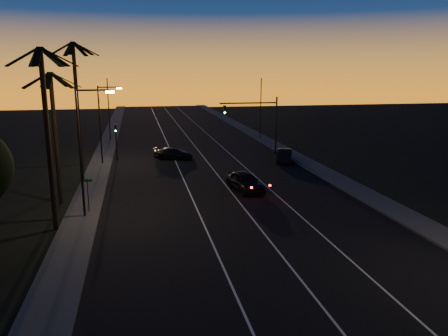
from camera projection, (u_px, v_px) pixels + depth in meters
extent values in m
cube|color=black|center=(214.00, 177.00, 42.38)|extent=(20.00, 170.00, 0.01)
cube|color=#3C3C39|center=(94.00, 182.00, 40.20)|extent=(2.40, 170.00, 0.16)
cube|color=#3C3C39|center=(322.00, 171.00, 44.52)|extent=(2.40, 170.00, 0.16)
cube|color=silver|center=(183.00, 178.00, 41.80)|extent=(0.12, 160.00, 0.01)
cube|color=silver|center=(219.00, 176.00, 42.47)|extent=(0.12, 160.00, 0.01)
cube|color=silver|center=(254.00, 175.00, 43.15)|extent=(0.12, 160.00, 0.01)
cylinder|color=black|center=(48.00, 142.00, 27.21)|extent=(0.32, 0.32, 11.50)
cube|color=black|center=(59.00, 57.00, 26.51)|extent=(2.18, 0.92, 1.18)
cube|color=black|center=(51.00, 57.00, 27.07)|extent=(1.25, 2.12, 1.18)
cube|color=black|center=(35.00, 57.00, 26.87)|extent=(1.34, 2.09, 1.18)
cube|color=black|center=(23.00, 57.00, 26.06)|extent=(2.18, 0.82, 1.18)
cube|color=black|center=(23.00, 56.00, 25.25)|extent=(1.90, 1.69, 1.18)
cube|color=black|center=(37.00, 56.00, 25.05)|extent=(0.45, 2.16, 1.18)
cube|color=black|center=(54.00, 57.00, 25.61)|extent=(1.95, 1.61, 1.18)
cylinder|color=black|center=(56.00, 140.00, 32.99)|extent=(0.32, 0.32, 10.00)
cube|color=black|center=(66.00, 80.00, 32.46)|extent=(2.18, 0.92, 1.18)
cube|color=black|center=(59.00, 80.00, 33.02)|extent=(1.25, 2.12, 1.18)
cube|color=black|center=(46.00, 80.00, 32.82)|extent=(1.34, 2.09, 1.18)
cube|color=black|center=(36.00, 80.00, 32.01)|extent=(2.18, 0.82, 1.18)
cube|color=black|center=(37.00, 80.00, 31.20)|extent=(1.90, 1.69, 1.18)
cube|color=black|center=(48.00, 80.00, 31.01)|extent=(0.45, 2.16, 1.18)
cube|color=black|center=(61.00, 80.00, 31.56)|extent=(1.95, 1.61, 1.18)
cylinder|color=black|center=(78.00, 115.00, 38.65)|extent=(0.32, 0.32, 12.50)
cube|color=black|center=(86.00, 49.00, 37.84)|extent=(2.18, 0.92, 1.18)
cube|color=black|center=(80.00, 49.00, 38.40)|extent=(1.25, 2.12, 1.18)
cube|color=black|center=(69.00, 49.00, 38.20)|extent=(1.34, 2.09, 1.18)
cube|color=black|center=(61.00, 49.00, 37.39)|extent=(2.18, 0.82, 1.18)
cube|color=black|center=(62.00, 48.00, 36.58)|extent=(1.90, 1.69, 1.18)
cube|color=black|center=(72.00, 48.00, 36.38)|extent=(0.45, 2.16, 1.18)
cube|color=black|center=(83.00, 48.00, 36.94)|extent=(1.95, 1.61, 1.18)
cylinder|color=black|center=(80.00, 155.00, 29.70)|extent=(0.16, 0.16, 9.00)
cylinder|color=black|center=(93.00, 90.00, 28.95)|extent=(2.20, 0.12, 0.12)
cube|color=#FFCE66|center=(110.00, 92.00, 29.20)|extent=(0.55, 0.26, 0.16)
cylinder|color=black|center=(100.00, 126.00, 46.97)|extent=(0.16, 0.16, 8.50)
cylinder|color=black|center=(108.00, 87.00, 46.27)|extent=(2.20, 0.12, 0.12)
cube|color=#FFCE66|center=(119.00, 88.00, 46.51)|extent=(0.55, 0.26, 0.16)
cylinder|color=black|center=(88.00, 196.00, 31.41)|extent=(0.06, 0.06, 2.60)
cube|color=#0B4624|center=(87.00, 180.00, 31.15)|extent=(0.70, 0.03, 0.20)
cylinder|color=black|center=(276.00, 126.00, 53.00)|extent=(0.20, 0.20, 7.00)
cylinder|color=black|center=(249.00, 103.00, 51.70)|extent=(7.00, 0.16, 0.16)
cube|color=black|center=(225.00, 110.00, 51.31)|extent=(0.32, 0.28, 1.00)
sphere|color=black|center=(225.00, 107.00, 51.08)|extent=(0.20, 0.20, 0.20)
sphere|color=black|center=(225.00, 110.00, 51.15)|extent=(0.20, 0.20, 0.20)
sphere|color=#14FF59|center=(225.00, 113.00, 51.22)|extent=(0.20, 0.20, 0.20)
cylinder|color=black|center=(116.00, 142.00, 49.64)|extent=(0.14, 0.14, 4.20)
cube|color=black|center=(115.00, 128.00, 49.29)|extent=(0.28, 0.25, 0.90)
sphere|color=black|center=(115.00, 126.00, 49.09)|extent=(0.18, 0.18, 0.18)
sphere|color=black|center=(115.00, 128.00, 49.15)|extent=(0.18, 0.18, 0.18)
sphere|color=#14FF59|center=(116.00, 131.00, 49.21)|extent=(0.18, 0.18, 0.18)
cylinder|color=black|center=(109.00, 110.00, 63.16)|extent=(0.14, 0.14, 9.00)
cylinder|color=black|center=(261.00, 109.00, 64.54)|extent=(0.14, 0.14, 9.00)
imported|color=black|center=(245.00, 181.00, 37.36)|extent=(2.88, 5.11, 1.64)
sphere|color=#FF0F05|center=(252.00, 188.00, 34.41)|extent=(0.18, 0.18, 0.18)
sphere|color=#FF0F05|center=(270.00, 185.00, 35.04)|extent=(0.18, 0.18, 0.18)
imported|color=black|center=(284.00, 156.00, 48.95)|extent=(3.06, 4.60, 1.43)
imported|color=black|center=(174.00, 154.00, 50.49)|extent=(4.91, 3.22, 1.32)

